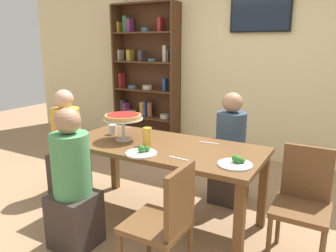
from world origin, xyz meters
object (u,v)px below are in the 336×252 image
(diner_head_west, at_px, (68,150))
(cutlery_fork_near, at_px, (178,158))
(cutlery_knife_near, at_px, (122,127))
(diner_near_left, at_px, (73,189))
(salad_plate_near_diner, at_px, (236,163))
(beer_glass_amber_tall, at_px, (147,137))
(television, at_px, (260,13))
(bookshelf, at_px, (146,76))
(dining_table, at_px, (163,154))
(chair_near_right, at_px, (165,220))
(deep_dish_pizza_stand, at_px, (123,118))
(chair_head_east, at_px, (303,199))
(water_glass_clear_near, at_px, (113,129))
(diner_far_right, at_px, (230,156))
(salad_plate_far_diner, at_px, (142,152))
(cutlery_fork_far, at_px, (209,143))

(diner_head_west, xyz_separation_m, cutlery_fork_near, (1.49, -0.27, 0.25))
(diner_head_west, bearing_deg, cutlery_knife_near, 31.14)
(diner_near_left, xyz_separation_m, salad_plate_near_diner, (1.15, 0.51, 0.27))
(beer_glass_amber_tall, bearing_deg, television, 80.63)
(bookshelf, bearing_deg, dining_table, -53.76)
(chair_near_right, relative_size, cutlery_knife_near, 4.83)
(deep_dish_pizza_stand, bearing_deg, chair_head_east, 3.03)
(diner_near_left, bearing_deg, water_glass_clear_near, 13.57)
(television, relative_size, salad_plate_near_diner, 3.07)
(bookshelf, xyz_separation_m, deep_dish_pizza_stand, (1.09, -2.06, -0.16))
(diner_far_right, distance_m, cutlery_knife_near, 1.17)
(diner_far_right, relative_size, chair_head_east, 1.32)
(chair_near_right, height_order, cutlery_knife_near, chair_near_right)
(water_glass_clear_near, bearing_deg, diner_far_right, 31.68)
(dining_table, distance_m, cutlery_knife_near, 0.77)
(dining_table, height_order, cutlery_fork_near, cutlery_fork_near)
(diner_far_right, xyz_separation_m, cutlery_knife_near, (-1.09, -0.36, 0.25))
(diner_far_right, distance_m, chair_head_east, 1.02)
(chair_near_right, xyz_separation_m, cutlery_fork_near, (-0.15, 0.47, 0.26))
(diner_near_left, distance_m, chair_head_east, 1.77)
(salad_plate_far_diner, bearing_deg, diner_far_right, 66.68)
(television, xyz_separation_m, deep_dish_pizza_stand, (-0.64, -2.15, -1.05))
(chair_near_right, bearing_deg, cutlery_fork_far, 5.91)
(diner_far_right, distance_m, salad_plate_near_diner, 0.95)
(cutlery_knife_near, height_order, cutlery_fork_far, same)
(television, relative_size, diner_near_left, 0.69)
(bookshelf, bearing_deg, chair_near_right, -54.99)
(television, bearing_deg, diner_head_west, -124.84)
(diner_head_west, xyz_separation_m, diner_far_right, (1.60, 0.67, 0.00))
(diner_near_left, bearing_deg, beer_glass_amber_tall, -27.75)
(diner_far_right, distance_m, cutlery_fork_far, 0.50)
(beer_glass_amber_tall, relative_size, cutlery_knife_near, 0.89)
(dining_table, xyz_separation_m, cutlery_fork_near, (0.29, -0.25, 0.09))
(dining_table, xyz_separation_m, diner_head_west, (-1.20, 0.02, -0.16))
(television, relative_size, cutlery_fork_far, 4.39)
(chair_head_east, height_order, water_glass_clear_near, chair_head_east)
(diner_far_right, height_order, deep_dish_pizza_stand, diner_far_right)
(chair_head_east, bearing_deg, water_glass_clear_near, -0.68)
(diner_head_west, distance_m, cutlery_fork_far, 1.58)
(chair_near_right, height_order, water_glass_clear_near, chair_near_right)
(water_glass_clear_near, bearing_deg, chair_head_east, -0.68)
(diner_far_right, height_order, water_glass_clear_near, diner_far_right)
(deep_dish_pizza_stand, bearing_deg, diner_near_left, -93.06)
(bookshelf, relative_size, diner_head_west, 1.92)
(deep_dish_pizza_stand, relative_size, salad_plate_far_diner, 1.42)
(salad_plate_near_diner, relative_size, cutlery_fork_near, 1.43)
(salad_plate_far_diner, bearing_deg, cutlery_knife_near, 136.86)
(chair_head_east, xyz_separation_m, deep_dish_pizza_stand, (-1.58, -0.08, 0.46))
(salad_plate_far_diner, distance_m, cutlery_fork_far, 0.66)
(cutlery_fork_near, bearing_deg, salad_plate_far_diner, -165.62)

